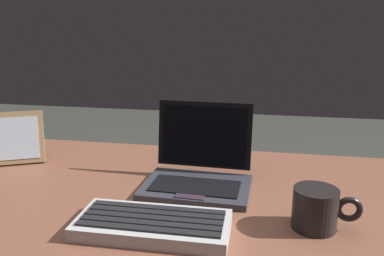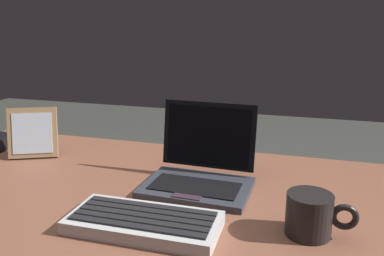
% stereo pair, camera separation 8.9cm
% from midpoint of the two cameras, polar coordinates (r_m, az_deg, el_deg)
% --- Properties ---
extents(desk, '(1.48, 0.68, 0.74)m').
position_cam_midpoint_polar(desk, '(1.01, -2.12, -15.11)').
color(desk, brown).
rests_on(desk, ground).
extents(laptop_front, '(0.26, 0.21, 0.20)m').
position_cam_midpoint_polar(laptop_front, '(0.96, 3.90, -6.31)').
color(laptop_front, '#2F313A').
rests_on(laptop_front, desk).
extents(external_keyboard, '(0.30, 0.14, 0.03)m').
position_cam_midpoint_polar(external_keyboard, '(0.79, -3.74, -13.67)').
color(external_keyboard, '#BDBBBB').
rests_on(external_keyboard, desk).
extents(photo_frame, '(0.15, 0.10, 0.15)m').
position_cam_midpoint_polar(photo_frame, '(1.23, -20.38, -0.73)').
color(photo_frame, '#93744E').
rests_on(photo_frame, desk).
extents(coffee_mug, '(0.13, 0.09, 0.08)m').
position_cam_midpoint_polar(coffee_mug, '(0.80, 20.11, -11.88)').
color(coffee_mug, black).
rests_on(coffee_mug, desk).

